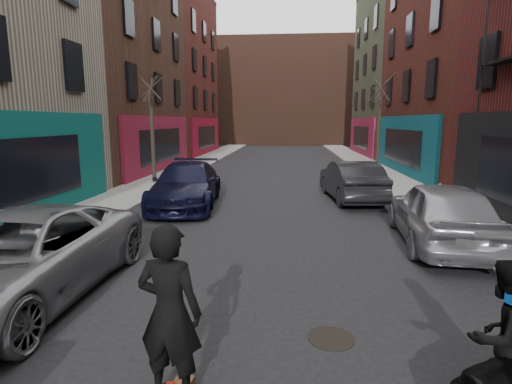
% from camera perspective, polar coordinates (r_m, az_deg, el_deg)
% --- Properties ---
extents(sidewalk_left, '(2.50, 84.00, 0.13)m').
position_cam_1_polar(sidewalk_left, '(32.60, -7.52, 4.50)').
color(sidewalk_left, gray).
rests_on(sidewalk_left, ground).
extents(sidewalk_right, '(2.50, 84.00, 0.13)m').
position_cam_1_polar(sidewalk_right, '(32.34, 14.74, 4.21)').
color(sidewalk_right, gray).
rests_on(sidewalk_right, ground).
extents(building_far, '(40.00, 10.00, 14.00)m').
position_cam_1_polar(building_far, '(57.83, 4.24, 13.84)').
color(building_far, '#47281E').
rests_on(building_far, ground).
extents(tree_left_far, '(2.00, 2.00, 6.50)m').
position_cam_1_polar(tree_left_far, '(20.86, -14.68, 10.28)').
color(tree_left_far, black).
rests_on(tree_left_far, sidewalk_left).
extents(tree_right_far, '(2.00, 2.00, 6.80)m').
position_cam_1_polar(tree_right_far, '(26.29, 17.22, 10.38)').
color(tree_right_far, black).
rests_on(tree_right_far, sidewalk_right).
extents(parked_left_far, '(2.72, 5.77, 1.59)m').
position_cam_1_polar(parked_left_far, '(8.33, -30.91, -8.09)').
color(parked_left_far, gray).
rests_on(parked_left_far, ground).
extents(parked_left_end, '(2.80, 5.82, 1.64)m').
position_cam_1_polar(parked_left_end, '(15.33, -9.90, 1.03)').
color(parked_left_end, black).
rests_on(parked_left_end, ground).
extents(parked_right_far, '(2.49, 5.21, 1.72)m').
position_cam_1_polar(parked_right_far, '(11.40, 24.86, -2.68)').
color(parked_right_far, '#989AA1').
rests_on(parked_right_far, ground).
extents(parked_right_end, '(2.23, 5.05, 1.61)m').
position_cam_1_polar(parked_right_end, '(16.74, 13.44, 1.61)').
color(parked_right_end, black).
rests_on(parked_right_end, ground).
extents(skateboarder, '(0.80, 0.59, 2.03)m').
position_cam_1_polar(skateboarder, '(4.68, -12.23, -16.53)').
color(skateboarder, black).
rests_on(skateboarder, skateboard).
extents(pedestrian, '(1.04, 0.93, 1.77)m').
position_cam_1_polar(pedestrian, '(5.31, 31.75, -17.17)').
color(pedestrian, black).
rests_on(pedestrian, ground).
extents(manhole, '(0.92, 0.92, 0.01)m').
position_cam_1_polar(manhole, '(6.43, 10.67, -19.82)').
color(manhole, black).
rests_on(manhole, ground).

